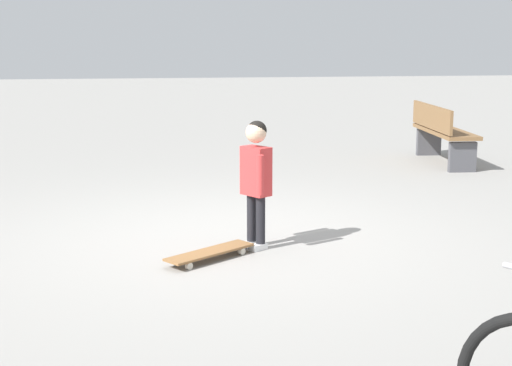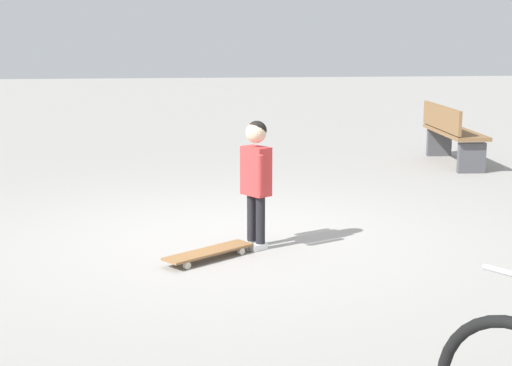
% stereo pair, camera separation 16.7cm
% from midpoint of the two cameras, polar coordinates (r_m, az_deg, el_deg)
% --- Properties ---
extents(ground_plane, '(50.00, 50.00, 0.00)m').
position_cam_midpoint_polar(ground_plane, '(6.67, -2.74, -4.05)').
color(ground_plane, gray).
extents(child_person, '(0.41, 0.27, 1.06)m').
position_cam_midpoint_polar(child_person, '(6.17, -0.78, 0.97)').
color(child_person, black).
rests_on(child_person, ground).
extents(skateboard, '(0.63, 0.75, 0.07)m').
position_cam_midpoint_polar(skateboard, '(5.99, -4.29, -5.24)').
color(skateboard, olive).
rests_on(skateboard, ground).
extents(street_bench, '(1.62, 0.53, 0.80)m').
position_cam_midpoint_polar(street_bench, '(10.69, 13.33, 3.71)').
color(street_bench, brown).
rests_on(street_bench, ground).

